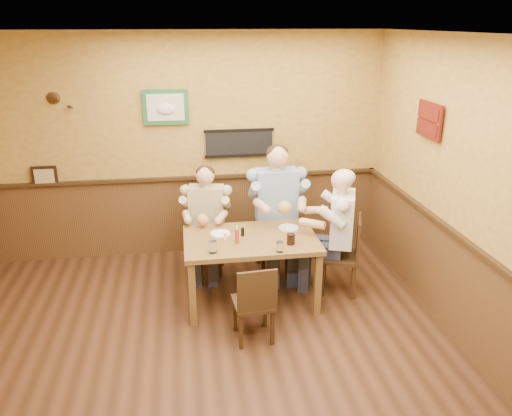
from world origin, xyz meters
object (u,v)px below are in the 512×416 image
Objects in this scene: dining_table at (251,246)px; pepper_shaker at (243,232)px; chair_back_right at (276,232)px; water_glass_mid at (280,247)px; water_glass_left at (213,247)px; salt_shaker at (225,236)px; cola_tumbler at (291,239)px; diner_tan_shirt at (207,226)px; chair_right_end at (340,254)px; chair_back_left at (208,239)px; chair_near_side at (253,301)px; diner_blue_polo at (276,216)px; hot_sauce_bottle at (237,235)px; diner_white_elder at (341,239)px.

pepper_shaker is (-0.08, 0.06, 0.14)m from dining_table.
water_glass_mid is (-0.17, -1.06, 0.31)m from chair_back_right.
salt_shaker is (0.15, 0.29, -0.02)m from water_glass_left.
cola_tumbler is at bearing 47.80° from water_glass_mid.
diner_tan_shirt is 0.80m from salt_shaker.
water_glass_left reaches higher than salt_shaker.
chair_right_end is at bearing 14.37° from water_glass_left.
chair_back_left reaches higher than salt_shaker.
water_glass_mid is at bearing -139.13° from chair_near_side.
salt_shaker is (-0.67, -0.68, 0.08)m from diner_blue_polo.
chair_right_end is at bearing 3.35° from salt_shaker.
hot_sauce_bottle reaches higher than chair_back_left.
hot_sauce_bottle is 1.88× the size of pepper_shaker.
cola_tumbler is at bearing -41.21° from diner_tan_shirt.
chair_back_right is 1.10× the size of chair_right_end.
chair_back_right is at bearing 59.02° from dining_table.
diner_blue_polo reaches higher than hot_sauce_bottle.
diner_tan_shirt is 0.83m from diner_blue_polo.
hot_sauce_bottle reaches higher than pepper_shaker.
cola_tumbler is (-0.63, -0.29, 0.16)m from diner_white_elder.
chair_right_end is 0.97m from water_glass_mid.
water_glass_mid is 0.64× the size of hot_sauce_bottle.
chair_back_left is at bearing 174.28° from chair_back_right.
hot_sauce_bottle is at bearing -63.92° from diner_tan_shirt.
water_glass_left is 1.36× the size of pepper_shaker.
pepper_shaker is (0.08, 0.17, -0.04)m from hot_sauce_bottle.
hot_sauce_bottle is (0.26, -0.87, 0.23)m from diner_tan_shirt.
water_glass_mid is 0.54m from pepper_shaker.
diner_white_elder is 7.54× the size of hot_sauce_bottle.
cola_tumbler is (-0.63, -0.29, 0.36)m from chair_right_end.
chair_near_side is (-1.09, -0.76, -0.05)m from chair_right_end.
diner_blue_polo is at bearing 59.02° from dining_table.
water_glass_left is (-0.82, -0.98, 0.32)m from chair_back_right.
cola_tumbler is 0.55m from hot_sauce_bottle.
diner_blue_polo is 13.04× the size of water_glass_mid.
diner_tan_shirt is 10.70× the size of cola_tumbler.
pepper_shaker is at bearing 142.62° from dining_table.
dining_table is at bearing 2.07° from salt_shaker.
cola_tumbler is (0.38, -0.22, 0.15)m from dining_table.
diner_blue_polo is 1.10× the size of diner_white_elder.
pepper_shaker reaches higher than chair_near_side.
chair_near_side is at bearing -134.05° from cola_tumbler.
chair_back_left is 0.60× the size of diner_blue_polo.
chair_right_end reaches higher than chair_near_side.
pepper_shaker is at bearing -127.94° from diner_blue_polo.
water_glass_left reaches higher than dining_table.
chair_back_left is 0.70× the size of diner_tan_shirt.
diner_tan_shirt is 0.85× the size of diner_blue_polo.
diner_blue_polo is at bearing 45.39° from salt_shaker.
diner_white_elder is (1.02, 0.07, -0.02)m from dining_table.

